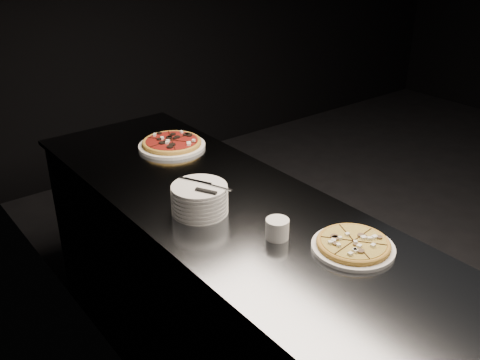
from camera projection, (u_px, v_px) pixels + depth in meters
wall_left at (147, 113)px, 1.67m from camera, size 0.02×5.00×2.80m
counter at (240, 304)px, 2.29m from camera, size 0.74×2.44×0.92m
pizza_mushroom at (353, 245)px, 1.84m from camera, size 0.29×0.29×0.03m
pizza_tomato at (172, 143)px, 2.66m from camera, size 0.33×0.33×0.04m
plate_stack at (200, 199)px, 2.06m from camera, size 0.22×0.22×0.11m
cutlery at (203, 186)px, 2.02m from camera, size 0.09×0.23×0.01m
ramekin at (277, 228)px, 1.90m from camera, size 0.08×0.08×0.07m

